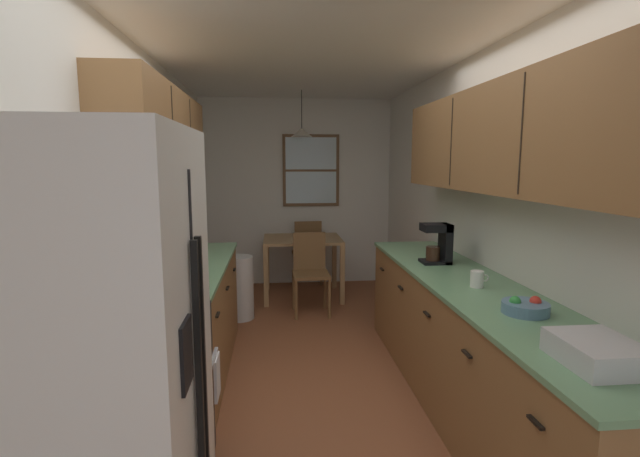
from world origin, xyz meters
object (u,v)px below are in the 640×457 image
(microwave_over_range, at_px, (107,163))
(mug_by_coffeemaker, at_px, (477,279))
(trash_bin, at_px, (239,288))
(stove_range, at_px, (145,399))
(storage_canister, at_px, (167,271))
(dining_chair_far, at_px, (307,249))
(fruit_bowl, at_px, (525,307))
(dining_table, at_px, (302,247))
(refrigerator, at_px, (95,386))
(coffee_maker, at_px, (439,243))
(dish_rack, at_px, (598,352))
(dining_chair_near, at_px, (310,269))

(microwave_over_range, bearing_deg, mug_by_coffeemaker, 11.70)
(microwave_over_range, height_order, trash_bin, microwave_over_range)
(stove_range, height_order, storage_canister, storage_canister)
(dining_chair_far, bearing_deg, storage_canister, -108.77)
(fruit_bowl, bearing_deg, trash_bin, 122.48)
(mug_by_coffeemaker, bearing_deg, dining_table, 107.92)
(trash_bin, distance_m, storage_canister, 2.09)
(mug_by_coffeemaker, bearing_deg, refrigerator, -148.85)
(refrigerator, relative_size, coffee_maker, 5.75)
(storage_canister, relative_size, dish_rack, 0.62)
(refrigerator, xyz_separation_m, mug_by_coffeemaker, (1.93, 1.17, 0.04))
(trash_bin, relative_size, fruit_bowl, 2.85)
(trash_bin, bearing_deg, dining_table, 46.29)
(microwave_over_range, distance_m, dining_chair_far, 4.33)
(dining_chair_near, bearing_deg, dining_chair_far, 87.73)
(stove_range, height_order, dining_chair_far, stove_range)
(storage_canister, bearing_deg, dish_rack, -34.56)
(dining_table, relative_size, fruit_bowl, 3.97)
(dining_table, distance_m, coffee_maker, 2.45)
(dining_chair_near, bearing_deg, dining_table, 94.98)
(storage_canister, bearing_deg, stove_range, -89.50)
(refrigerator, height_order, dish_rack, refrigerator)
(dining_chair_far, relative_size, dish_rack, 2.65)
(mug_by_coffeemaker, distance_m, fruit_bowl, 0.53)
(stove_range, distance_m, fruit_bowl, 2.06)
(dining_table, relative_size, dish_rack, 2.83)
(dining_chair_near, distance_m, trash_bin, 0.82)
(mug_by_coffeemaker, bearing_deg, trash_bin, 127.84)
(trash_bin, height_order, mug_by_coffeemaker, mug_by_coffeemaker)
(trash_bin, xyz_separation_m, coffee_maker, (1.69, -1.45, 0.72))
(dining_chair_far, xyz_separation_m, storage_canister, (-1.13, -3.34, 0.51))
(stove_range, relative_size, dining_table, 1.14)
(refrigerator, distance_m, dining_table, 4.22)
(trash_bin, xyz_separation_m, storage_canister, (-0.30, -1.96, 0.66))
(coffee_maker, distance_m, fruit_bowl, 1.25)
(dining_table, xyz_separation_m, coffee_maker, (0.95, -2.21, 0.43))
(dining_chair_far, distance_m, coffee_maker, 3.00)
(storage_canister, bearing_deg, fruit_bowl, -19.87)
(stove_range, height_order, coffee_maker, coffee_maker)
(dining_chair_far, relative_size, mug_by_coffeemaker, 7.47)
(stove_range, height_order, fruit_bowl, stove_range)
(microwave_over_range, distance_m, storage_canister, 0.94)
(trash_bin, bearing_deg, coffee_maker, -40.57)
(dining_chair_near, relative_size, fruit_bowl, 3.72)
(storage_canister, height_order, mug_by_coffeemaker, storage_canister)
(microwave_over_range, relative_size, dish_rack, 1.75)
(refrigerator, relative_size, stove_range, 1.65)
(microwave_over_range, height_order, storage_canister, microwave_over_range)
(refrigerator, relative_size, trash_bin, 2.63)
(coffee_maker, bearing_deg, stove_range, -149.83)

